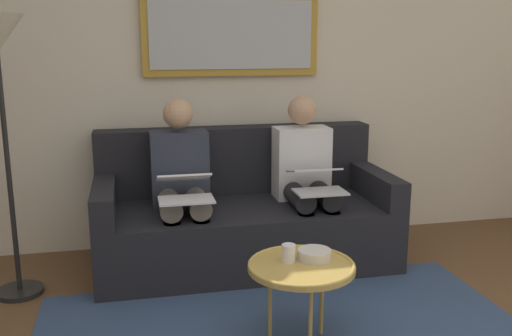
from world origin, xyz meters
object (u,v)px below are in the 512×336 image
cup (289,253)px  bowl (314,254)px  couch (243,216)px  framed_mirror (232,35)px  coffee_table (301,268)px  person_right (181,181)px  laptop_silver (317,180)px  laptop_white (185,187)px  person_left (305,174)px

cup → bowl: size_ratio=0.53×
couch → framed_mirror: bearing=-90.0°
coffee_table → person_right: size_ratio=0.47×
framed_mirror → person_right: bearing=46.9°
framed_mirror → person_right: size_ratio=1.12×
coffee_table → laptop_silver: size_ratio=1.53×
couch → laptop_silver: bearing=143.8°
cup → laptop_white: laptop_white is taller
person_right → laptop_white: (-0.00, 0.24, 0.02)m
framed_mirror → laptop_white: 1.23m
cup → person_right: 1.19m
person_right → laptop_white: 0.24m
person_left → person_right: 0.86m
coffee_table → laptop_white: size_ratio=1.52×
laptop_silver → coffee_table: bearing=67.4°
coffee_table → person_right: (0.48, -1.15, 0.19)m
person_left → person_right: same height
coffee_table → framed_mirror: bearing=-88.2°
bowl → person_left: (-0.29, -1.09, 0.15)m
cup → laptop_silver: 0.96m
laptop_white → person_right: bearing=-90.0°
person_left → cup: bearing=68.9°
framed_mirror → cup: size_ratio=14.16×
framed_mirror → couch: bearing=90.0°
laptop_silver → cup: bearing=63.6°
cup → person_left: 1.18m
framed_mirror → person_right: framed_mirror is taller
laptop_white → framed_mirror: bearing=-121.6°
person_right → coffee_table: bearing=112.7°
framed_mirror → laptop_silver: bearing=121.3°
coffee_table → person_left: bearing=-108.1°
framed_mirror → laptop_white: (0.43, 0.70, -0.92)m
person_left → laptop_silver: bearing=90.0°
coffee_table → couch: bearing=-87.6°
cup → person_right: size_ratio=0.08×
framed_mirror → person_right: 1.13m
couch → person_right: bearing=9.1°
cup → coffee_table: bearing=131.5°
framed_mirror → coffee_table: framed_mirror is taller
coffee_table → person_left: 1.22m
cup → couch: bearing=-89.8°
cup → person_left: person_left is taller
couch → framed_mirror: (0.00, -0.39, 1.24)m
laptop_silver → person_right: bearing=-16.0°
person_left → laptop_white: 0.89m
person_left → framed_mirror: bearing=-46.9°
coffee_table → laptop_white: (0.48, -0.91, 0.21)m
framed_mirror → person_left: (-0.43, 0.46, -0.94)m
laptop_silver → laptop_white: (0.86, -0.01, -0.00)m
coffee_table → cup: (0.05, -0.05, 0.06)m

